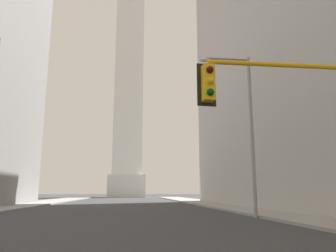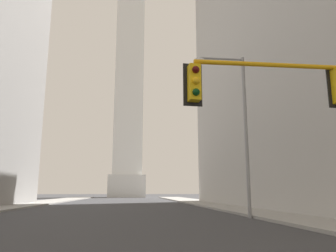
{
  "view_description": "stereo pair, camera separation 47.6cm",
  "coord_description": "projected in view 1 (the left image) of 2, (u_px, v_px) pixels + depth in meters",
  "views": [
    {
      "loc": [
        0.73,
        -0.26,
        1.45
      ],
      "look_at": [
        8.96,
        70.38,
        15.73
      ],
      "focal_mm": 35.0,
      "sensor_mm": 36.0,
      "label": 1
    },
    {
      "loc": [
        1.2,
        -0.32,
        1.45
      ],
      "look_at": [
        8.96,
        70.38,
        15.73
      ],
      "focal_mm": 35.0,
      "sensor_mm": 36.0,
      "label": 2
    }
  ],
  "objects": [
    {
      "name": "traffic_light_near_right",
      "position": [
        308.0,
        102.0,
        9.89
      ],
      "size": [
        5.37,
        0.52,
        5.36
      ],
      "color": "orange",
      "rests_on": "ground_plane"
    },
    {
      "name": "obelisk",
      "position": [
        129.0,
        75.0,
        90.55
      ],
      "size": [
        9.38,
        9.38,
        68.98
      ],
      "color": "silver",
      "rests_on": "ground_plane"
    },
    {
      "name": "sidewalk_right",
      "position": [
        230.0,
        206.0,
        31.38
      ],
      "size": [
        5.0,
        103.69,
        0.15
      ],
      "primitive_type": "cube",
      "color": "gray",
      "rests_on": "ground_plane"
    },
    {
      "name": "sidewalk_left",
      "position": [
        3.0,
        207.0,
        29.01
      ],
      "size": [
        5.0,
        103.69,
        0.15
      ],
      "primitive_type": "cube",
      "color": "gray",
      "rests_on": "ground_plane"
    },
    {
      "name": "street_lamp",
      "position": [
        244.0,
        117.0,
        19.25
      ],
      "size": [
        3.11,
        0.36,
        9.5
      ],
      "color": "gray",
      "rests_on": "ground_plane"
    }
  ]
}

